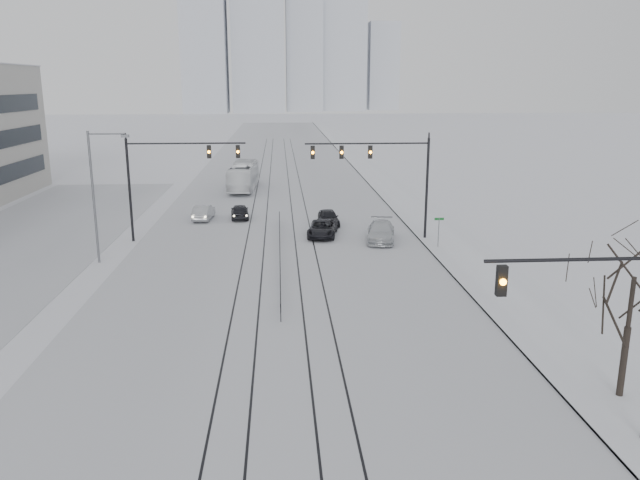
{
  "coord_description": "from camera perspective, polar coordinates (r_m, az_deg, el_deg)",
  "views": [
    {
      "loc": [
        0.03,
        -12.37,
        11.99
      ],
      "look_at": [
        2.34,
        22.61,
        3.2
      ],
      "focal_mm": 35.0,
      "sensor_mm": 36.0,
      "label": 1
    }
  ],
  "objects": [
    {
      "name": "skyline",
      "position": [
        286.65,
        -2.91,
        17.79
      ],
      "size": [
        96.0,
        48.0,
        72.0
      ],
      "color": "#ABB0BC",
      "rests_on": "ground"
    },
    {
      "name": "sedan_nb_far",
      "position": [
        54.48,
        0.79,
        2.07
      ],
      "size": [
        1.88,
        4.01,
        1.33
      ],
      "primitive_type": "imported",
      "rotation": [
        0.0,
        0.0,
        0.08
      ],
      "color": "black",
      "rests_on": "ground"
    },
    {
      "name": "sedan_sb_inner",
      "position": [
        57.51,
        -7.34,
        2.6
      ],
      "size": [
        1.87,
        4.03,
        1.34
      ],
      "primitive_type": "imported",
      "rotation": [
        0.0,
        0.0,
        3.22
      ],
      "color": "black",
      "rests_on": "ground"
    },
    {
      "name": "median_fence",
      "position": [
        43.89,
        -3.68,
        -1.09
      ],
      "size": [
        0.06,
        24.0,
        1.0
      ],
      "color": "black",
      "rests_on": "ground"
    },
    {
      "name": "street_light_west",
      "position": [
        44.62,
        -19.7,
        4.51
      ],
      "size": [
        2.73,
        0.25,
        9.0
      ],
      "color": "#595B60",
      "rests_on": "ground"
    },
    {
      "name": "road",
      "position": [
        73.36,
        -3.76,
        4.65
      ],
      "size": [
        22.0,
        260.0,
        0.02
      ],
      "primitive_type": "cube",
      "color": "silver",
      "rests_on": "ground"
    },
    {
      "name": "sedan_nb_right",
      "position": [
        49.07,
        5.59,
        0.76
      ],
      "size": [
        2.96,
        5.42,
        1.49
      ],
      "primitive_type": "imported",
      "rotation": [
        0.0,
        0.0,
        -0.18
      ],
      "color": "#BABEC2",
      "rests_on": "ground"
    },
    {
      "name": "sedan_sb_outer",
      "position": [
        57.55,
        -10.6,
        2.5
      ],
      "size": [
        1.75,
        4.22,
        1.36
      ],
      "primitive_type": "imported",
      "rotation": [
        0.0,
        0.0,
        3.07
      ],
      "color": "#989B9F",
      "rests_on": "ground"
    },
    {
      "name": "sedan_nb_front",
      "position": [
        50.29,
        0.23,
        1.04
      ],
      "size": [
        2.91,
        4.96,
        1.3
      ],
      "primitive_type": "imported",
      "rotation": [
        0.0,
        0.0,
        -0.17
      ],
      "color": "black",
      "rests_on": "ground"
    },
    {
      "name": "sidewalk_east",
      "position": [
        74.57,
        6.7,
        4.79
      ],
      "size": [
        5.0,
        260.0,
        0.16
      ],
      "primitive_type": "cube",
      "color": "silver",
      "rests_on": "ground"
    },
    {
      "name": "street_sign",
      "position": [
        47.07,
        10.81,
        1.08
      ],
      "size": [
        0.7,
        0.06,
        2.4
      ],
      "color": "#595B60",
      "rests_on": "ground"
    },
    {
      "name": "traffic_mast_nw",
      "position": [
        49.53,
        -13.77,
        6.23
      ],
      "size": [
        9.1,
        0.37,
        8.0
      ],
      "color": "black",
      "rests_on": "ground"
    },
    {
      "name": "box_truck",
      "position": [
        73.45,
        -7.01,
        5.8
      ],
      "size": [
        3.22,
        11.27,
        3.1
      ],
      "primitive_type": "imported",
      "rotation": [
        0.0,
        0.0,
        3.09
      ],
      "color": "white",
      "rests_on": "ground"
    },
    {
      "name": "traffic_mast_ne",
      "position": [
        48.46,
        5.94,
        6.62
      ],
      "size": [
        9.6,
        0.37,
        8.0
      ],
      "color": "black",
      "rests_on": "ground"
    },
    {
      "name": "parking_strip",
      "position": [
        52.81,
        -25.95,
        -0.48
      ],
      "size": [
        14.0,
        60.0,
        0.03
      ],
      "primitive_type": "cube",
      "color": "silver",
      "rests_on": "ground"
    },
    {
      "name": "bare_tree",
      "position": [
        26.2,
        26.68,
        -4.11
      ],
      "size": [
        4.4,
        4.4,
        6.1
      ],
      "color": "black",
      "rests_on": "ground"
    },
    {
      "name": "traffic_mast_near",
      "position": [
        22.55,
        25.17,
        -6.56
      ],
      "size": [
        6.1,
        0.37,
        7.0
      ],
      "color": "black",
      "rests_on": "ground"
    },
    {
      "name": "tram_rails",
      "position": [
        53.72,
        -3.71,
        1.17
      ],
      "size": [
        5.3,
        180.0,
        0.01
      ],
      "color": "black",
      "rests_on": "ground"
    },
    {
      "name": "curb",
      "position": [
        74.17,
        4.83,
        4.77
      ],
      "size": [
        0.1,
        260.0,
        0.12
      ],
      "primitive_type": "cube",
      "color": "gray",
      "rests_on": "ground"
    }
  ]
}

